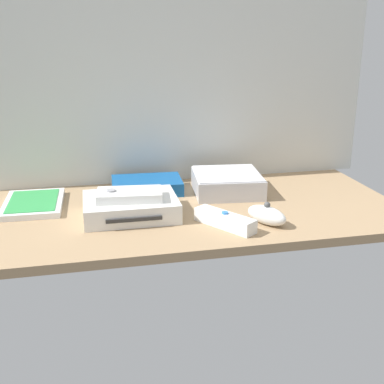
{
  "coord_description": "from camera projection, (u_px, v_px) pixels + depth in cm",
  "views": [
    {
      "loc": [
        -24.29,
        -109.75,
        40.87
      ],
      "look_at": [
        0.0,
        0.0,
        4.0
      ],
      "focal_mm": 46.82,
      "sensor_mm": 36.0,
      "label": 1
    }
  ],
  "objects": [
    {
      "name": "remote_wand",
      "position": [
        225.0,
        220.0,
        1.08
      ],
      "size": [
        11.26,
        14.28,
        3.4
      ],
      "rotation": [
        0.0,
        0.0,
        0.59
      ],
      "color": "white",
      "rests_on": "ground_plane"
    },
    {
      "name": "game_case",
      "position": [
        33.0,
        204.0,
        1.2
      ],
      "size": [
        14.21,
        19.43,
        1.56
      ],
      "rotation": [
        0.0,
        0.0,
        -0.03
      ],
      "color": "white",
      "rests_on": "ground_plane"
    },
    {
      "name": "mini_computer",
      "position": [
        227.0,
        183.0,
        1.3
      ],
      "size": [
        18.76,
        18.76,
        5.3
      ],
      "rotation": [
        0.0,
        0.0,
        -0.11
      ],
      "color": "silver",
      "rests_on": "ground_plane"
    },
    {
      "name": "remote_classic_pad",
      "position": [
        129.0,
        195.0,
        1.12
      ],
      "size": [
        15.19,
        9.53,
        2.4
      ],
      "rotation": [
        0.0,
        0.0,
        -0.11
      ],
      "color": "white",
      "rests_on": "game_console"
    },
    {
      "name": "remote_nunchuk",
      "position": [
        267.0,
        215.0,
        1.09
      ],
      "size": [
        8.93,
        10.84,
        5.1
      ],
      "rotation": [
        0.0,
        0.0,
        0.54
      ],
      "color": "white",
      "rests_on": "ground_plane"
    },
    {
      "name": "back_wall",
      "position": [
        172.0,
        63.0,
        1.32
      ],
      "size": [
        110.0,
        1.2,
        64.0
      ],
      "primitive_type": "cube",
      "color": "silver",
      "rests_on": "ground"
    },
    {
      "name": "network_router",
      "position": [
        147.0,
        186.0,
        1.31
      ],
      "size": [
        18.6,
        13.06,
        3.4
      ],
      "rotation": [
        0.0,
        0.0,
        -0.05
      ],
      "color": "#145193",
      "rests_on": "ground_plane"
    },
    {
      "name": "game_console",
      "position": [
        131.0,
        207.0,
        1.14
      ],
      "size": [
        21.11,
        16.62,
        4.4
      ],
      "rotation": [
        0.0,
        0.0,
        -0.01
      ],
      "color": "white",
      "rests_on": "ground_plane"
    },
    {
      "name": "ground_plane",
      "position": [
        192.0,
        212.0,
        1.2
      ],
      "size": [
        100.0,
        48.0,
        2.0
      ],
      "primitive_type": "cube",
      "color": "#9E7F5B",
      "rests_on": "ground"
    }
  ]
}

